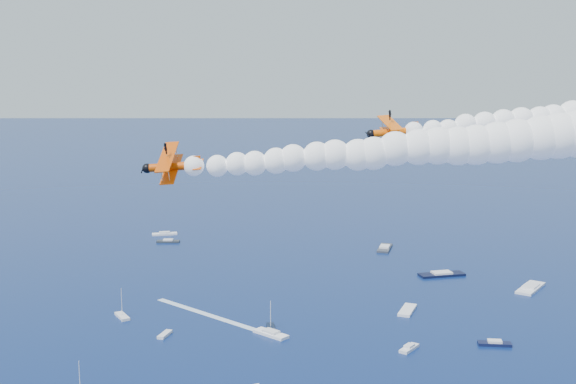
# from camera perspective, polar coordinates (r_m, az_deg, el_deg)

# --- Properties ---
(biplane_lead) EXTENTS (10.10, 11.38, 7.01)m
(biplane_lead) POSITION_cam_1_polar(r_m,az_deg,el_deg) (105.61, 8.20, 4.62)
(biplane_lead) COLOR #FF5F05
(biplane_trail) EXTENTS (9.81, 11.70, 8.56)m
(biplane_trail) POSITION_cam_1_polar(r_m,az_deg,el_deg) (97.38, -8.88, 1.96)
(biplane_trail) COLOR #D94804
(smoke_trail_trail) EXTENTS (67.95, 33.44, 11.89)m
(smoke_trail_trail) POSITION_cam_1_polar(r_m,az_deg,el_deg) (96.32, 10.70, 3.34)
(smoke_trail_trail) COLOR white
(spectator_boats) EXTENTS (227.84, 182.50, 0.70)m
(spectator_boats) POSITION_cam_1_polar(r_m,az_deg,el_deg) (193.85, 8.66, -9.74)
(spectator_boats) COLOR white
(spectator_boats) RESTS_ON ground
(boat_wakes) EXTENTS (171.51, 53.94, 0.04)m
(boat_wakes) POSITION_cam_1_polar(r_m,az_deg,el_deg) (173.89, 16.15, -12.41)
(boat_wakes) COLOR white
(boat_wakes) RESTS_ON ground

